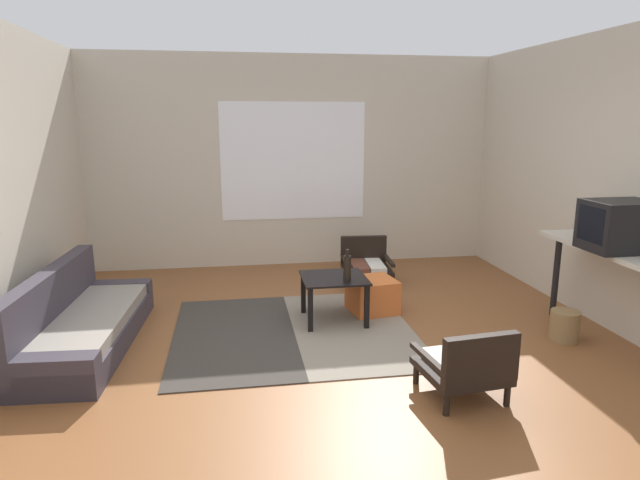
{
  "coord_description": "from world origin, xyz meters",
  "views": [
    {
      "loc": [
        -0.79,
        -4.04,
        1.91
      ],
      "look_at": [
        -0.02,
        0.74,
        0.82
      ],
      "focal_mm": 30.51,
      "sensor_mm": 36.0,
      "label": 1
    }
  ],
  "objects_px": {
    "couch": "(80,324)",
    "clay_vase": "(586,227)",
    "wicker_basket": "(564,326)",
    "armchair_by_window": "(366,262)",
    "crt_television": "(620,226)",
    "coffee_table": "(334,285)",
    "armchair_striped_foreground": "(466,365)",
    "glass_bottle": "(347,268)",
    "ottoman_orange": "(372,296)",
    "console_shelf": "(608,261)"
  },
  "relations": [
    {
      "from": "armchair_striped_foreground",
      "to": "glass_bottle",
      "type": "height_order",
      "value": "glass_bottle"
    },
    {
      "from": "armchair_striped_foreground",
      "to": "clay_vase",
      "type": "distance_m",
      "value": 2.0
    },
    {
      "from": "coffee_table",
      "to": "armchair_striped_foreground",
      "type": "height_order",
      "value": "armchair_striped_foreground"
    },
    {
      "from": "ottoman_orange",
      "to": "crt_television",
      "type": "height_order",
      "value": "crt_television"
    },
    {
      "from": "armchair_by_window",
      "to": "glass_bottle",
      "type": "xyz_separation_m",
      "value": [
        -0.52,
        -1.39,
        0.34
      ]
    },
    {
      "from": "clay_vase",
      "to": "wicker_basket",
      "type": "height_order",
      "value": "clay_vase"
    },
    {
      "from": "couch",
      "to": "clay_vase",
      "type": "bearing_deg",
      "value": -4.02
    },
    {
      "from": "ottoman_orange",
      "to": "wicker_basket",
      "type": "relative_size",
      "value": 1.61
    },
    {
      "from": "armchair_by_window",
      "to": "crt_television",
      "type": "xyz_separation_m",
      "value": [
        1.55,
        -2.22,
        0.83
      ]
    },
    {
      "from": "armchair_striped_foreground",
      "to": "glass_bottle",
      "type": "distance_m",
      "value": 1.59
    },
    {
      "from": "coffee_table",
      "to": "couch",
      "type": "bearing_deg",
      "value": -173.57
    },
    {
      "from": "ottoman_orange",
      "to": "wicker_basket",
      "type": "distance_m",
      "value": 1.77
    },
    {
      "from": "couch",
      "to": "console_shelf",
      "type": "distance_m",
      "value": 4.49
    },
    {
      "from": "ottoman_orange",
      "to": "glass_bottle",
      "type": "relative_size",
      "value": 1.45
    },
    {
      "from": "couch",
      "to": "glass_bottle",
      "type": "bearing_deg",
      "value": 2.49
    },
    {
      "from": "armchair_striped_foreground",
      "to": "crt_television",
      "type": "relative_size",
      "value": 1.13
    },
    {
      "from": "clay_vase",
      "to": "glass_bottle",
      "type": "distance_m",
      "value": 2.15
    },
    {
      "from": "armchair_striped_foreground",
      "to": "ottoman_orange",
      "type": "xyz_separation_m",
      "value": [
        -0.2,
        1.8,
        -0.08
      ]
    },
    {
      "from": "console_shelf",
      "to": "crt_television",
      "type": "bearing_deg",
      "value": -92.05
    },
    {
      "from": "coffee_table",
      "to": "glass_bottle",
      "type": "height_order",
      "value": "glass_bottle"
    },
    {
      "from": "crt_television",
      "to": "glass_bottle",
      "type": "distance_m",
      "value": 2.29
    },
    {
      "from": "crt_television",
      "to": "wicker_basket",
      "type": "relative_size",
      "value": 1.97
    },
    {
      "from": "couch",
      "to": "coffee_table",
      "type": "relative_size",
      "value": 3.28
    },
    {
      "from": "ottoman_orange",
      "to": "wicker_basket",
      "type": "height_order",
      "value": "ottoman_orange"
    },
    {
      "from": "ottoman_orange",
      "to": "console_shelf",
      "type": "relative_size",
      "value": 0.28
    },
    {
      "from": "couch",
      "to": "wicker_basket",
      "type": "distance_m",
      "value": 4.18
    },
    {
      "from": "armchair_striped_foreground",
      "to": "crt_television",
      "type": "bearing_deg",
      "value": 22.05
    },
    {
      "from": "glass_bottle",
      "to": "wicker_basket",
      "type": "distance_m",
      "value": 1.97
    },
    {
      "from": "armchair_by_window",
      "to": "wicker_basket",
      "type": "bearing_deg",
      "value": -57.52
    },
    {
      "from": "clay_vase",
      "to": "glass_bottle",
      "type": "height_order",
      "value": "clay_vase"
    },
    {
      "from": "console_shelf",
      "to": "wicker_basket",
      "type": "relative_size",
      "value": 5.67
    },
    {
      "from": "coffee_table",
      "to": "crt_television",
      "type": "height_order",
      "value": "crt_television"
    },
    {
      "from": "armchair_striped_foreground",
      "to": "wicker_basket",
      "type": "relative_size",
      "value": 2.22
    },
    {
      "from": "coffee_table",
      "to": "armchair_by_window",
      "type": "height_order",
      "value": "armchair_by_window"
    },
    {
      "from": "couch",
      "to": "ottoman_orange",
      "type": "xyz_separation_m",
      "value": [
        2.67,
        0.44,
        -0.04
      ]
    },
    {
      "from": "armchair_by_window",
      "to": "console_shelf",
      "type": "relative_size",
      "value": 0.4
    },
    {
      "from": "couch",
      "to": "coffee_table",
      "type": "height_order",
      "value": "couch"
    },
    {
      "from": "couch",
      "to": "console_shelf",
      "type": "relative_size",
      "value": 1.3
    },
    {
      "from": "wicker_basket",
      "to": "console_shelf",
      "type": "bearing_deg",
      "value": -22.88
    },
    {
      "from": "crt_television",
      "to": "wicker_basket",
      "type": "bearing_deg",
      "value": 142.57
    },
    {
      "from": "console_shelf",
      "to": "clay_vase",
      "type": "relative_size",
      "value": 5.11
    },
    {
      "from": "wicker_basket",
      "to": "armchair_by_window",
      "type": "bearing_deg",
      "value": 122.48
    },
    {
      "from": "armchair_by_window",
      "to": "clay_vase",
      "type": "relative_size",
      "value": 2.05
    },
    {
      "from": "armchair_striped_foreground",
      "to": "console_shelf",
      "type": "distance_m",
      "value": 1.77
    },
    {
      "from": "coffee_table",
      "to": "wicker_basket",
      "type": "bearing_deg",
      "value": -22.42
    },
    {
      "from": "ottoman_orange",
      "to": "glass_bottle",
      "type": "xyz_separation_m",
      "value": [
        -0.33,
        -0.34,
        0.4
      ]
    },
    {
      "from": "glass_bottle",
      "to": "clay_vase",
      "type": "bearing_deg",
      "value": -11.21
    },
    {
      "from": "couch",
      "to": "crt_television",
      "type": "xyz_separation_m",
      "value": [
        4.41,
        -0.73,
        0.85
      ]
    },
    {
      "from": "couch",
      "to": "glass_bottle",
      "type": "distance_m",
      "value": 2.37
    },
    {
      "from": "wicker_basket",
      "to": "armchair_striped_foreground",
      "type": "bearing_deg",
      "value": -147.23
    }
  ]
}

